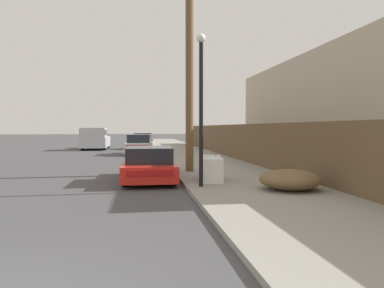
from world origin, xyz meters
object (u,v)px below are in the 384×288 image
pickup_truck (95,139)px  utility_pole (190,61)px  parked_sports_car_red (149,165)px  brush_pile (290,180)px  discarded_fridge (211,168)px  street_lamp (201,98)px  car_parked_mid (140,145)px  car_parked_far (143,142)px

pickup_truck → utility_pole: utility_pole is taller
parked_sports_car_red → utility_pole: (1.65, 1.65, 3.92)m
pickup_truck → brush_pile: (7.77, -22.89, -0.51)m
discarded_fridge → pickup_truck: 21.58m
utility_pole → street_lamp: size_ratio=1.91×
discarded_fridge → parked_sports_car_red: 2.22m
discarded_fridge → car_parked_mid: (-2.21, 14.10, 0.14)m
street_lamp → brush_pile: size_ratio=2.61×
car_parked_mid → street_lamp: size_ratio=0.94×
discarded_fridge → car_parked_far: bearing=103.1°
discarded_fridge → car_parked_far: 21.12m
pickup_truck → street_lamp: size_ratio=1.19×
pickup_truck → car_parked_far: bearing=-175.7°
brush_pile → parked_sports_car_red: bearing=140.1°
parked_sports_car_red → street_lamp: street_lamp is taller
discarded_fridge → brush_pile: (1.83, -2.15, -0.11)m
parked_sports_car_red → utility_pole: bearing=46.2°
brush_pile → car_parked_mid: bearing=104.0°
pickup_truck → brush_pile: 24.18m
discarded_fridge → car_parked_mid: 14.27m
street_lamp → brush_pile: street_lamp is taller
parked_sports_car_red → discarded_fridge: bearing=-26.3°
discarded_fridge → car_parked_mid: size_ratio=0.41×
utility_pole → brush_pile: (2.15, -4.83, -4.07)m
discarded_fridge → utility_pole: (-0.32, 2.68, 3.96)m
street_lamp → car_parked_far: bearing=93.5°
car_parked_mid → street_lamp: bearing=-79.0°
car_parked_mid → utility_pole: utility_pole is taller
car_parked_mid → utility_pole: size_ratio=0.49×
street_lamp → parked_sports_car_red: bearing=122.6°
discarded_fridge → street_lamp: (-0.53, -1.23, 2.20)m
utility_pole → street_lamp: 4.29m
car_parked_mid → pickup_truck: pickup_truck is taller
parked_sports_car_red → car_parked_far: (0.10, 20.01, 0.09)m
car_parked_far → brush_pile: bearing=-78.5°
pickup_truck → street_lamp: bearing=104.0°
brush_pile → discarded_fridge: bearing=130.3°
utility_pole → brush_pile: 6.67m
car_parked_mid → pickup_truck: bearing=124.0°
car_parked_far → utility_pole: utility_pole is taller
car_parked_mid → street_lamp: street_lamp is taller
utility_pole → car_parked_mid: bearing=99.4°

